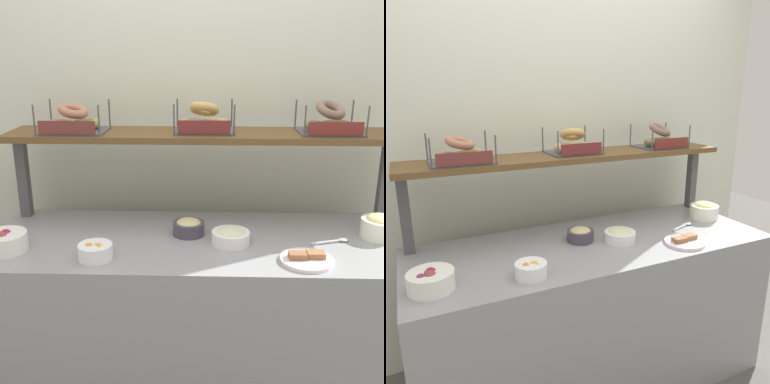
% 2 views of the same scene
% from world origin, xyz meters
% --- Properties ---
extents(ground_plane, '(8.00, 8.00, 0.00)m').
position_xyz_m(ground_plane, '(0.00, 0.00, 0.00)').
color(ground_plane, '#595651').
extents(back_wall, '(3.08, 0.06, 2.40)m').
position_xyz_m(back_wall, '(0.00, 0.55, 1.20)').
color(back_wall, silver).
rests_on(back_wall, ground_plane).
extents(deli_counter, '(1.88, 0.70, 0.85)m').
position_xyz_m(deli_counter, '(0.00, 0.00, 0.42)').
color(deli_counter, gray).
rests_on(deli_counter, ground_plane).
extents(shelf_riser_left, '(0.05, 0.05, 0.40)m').
position_xyz_m(shelf_riser_left, '(-0.88, 0.27, 1.05)').
color(shelf_riser_left, '#4C4C51').
rests_on(shelf_riser_left, deli_counter).
extents(shelf_riser_right, '(0.05, 0.05, 0.40)m').
position_xyz_m(shelf_riser_right, '(0.88, 0.27, 1.05)').
color(shelf_riser_right, '#4C4C51').
rests_on(shelf_riser_right, deli_counter).
extents(upper_shelf, '(1.84, 0.32, 0.03)m').
position_xyz_m(upper_shelf, '(0.00, 0.27, 1.26)').
color(upper_shelf, brown).
rests_on(upper_shelf, shelf_riser_left).
extents(bowl_scallion_spread, '(0.16, 0.16, 0.07)m').
position_xyz_m(bowl_scallion_spread, '(0.13, -0.05, 0.89)').
color(bowl_scallion_spread, white).
rests_on(bowl_scallion_spread, deli_counter).
extents(bowl_hummus, '(0.14, 0.14, 0.08)m').
position_xyz_m(bowl_hummus, '(-0.06, 0.05, 0.89)').
color(bowl_hummus, '#443C4C').
rests_on(bowl_hummus, deli_counter).
extents(bowl_egg_salad, '(0.17, 0.17, 0.11)m').
position_xyz_m(bowl_egg_salad, '(0.80, 0.05, 0.90)').
color(bowl_egg_salad, white).
rests_on(bowl_egg_salad, deli_counter).
extents(bowl_fruit_salad, '(0.14, 0.14, 0.07)m').
position_xyz_m(bowl_fruit_salad, '(-0.42, -0.22, 0.88)').
color(bowl_fruit_salad, white).
rests_on(bowl_fruit_salad, deli_counter).
extents(bowl_beet_salad, '(0.18, 0.18, 0.09)m').
position_xyz_m(bowl_beet_salad, '(-0.81, -0.15, 0.89)').
color(bowl_beet_salad, white).
rests_on(bowl_beet_salad, deli_counter).
extents(serving_plate_white, '(0.21, 0.21, 0.04)m').
position_xyz_m(serving_plate_white, '(0.42, -0.21, 0.86)').
color(serving_plate_white, white).
rests_on(serving_plate_white, deli_counter).
extents(serving_spoon_near_plate, '(0.18, 0.07, 0.01)m').
position_xyz_m(serving_spoon_near_plate, '(0.59, -0.02, 0.86)').
color(serving_spoon_near_plate, '#B7B7BC').
rests_on(serving_spoon_near_plate, deli_counter).
extents(bagel_basket_everything, '(0.30, 0.24, 0.14)m').
position_xyz_m(bagel_basket_everything, '(-0.60, 0.25, 1.32)').
color(bagel_basket_everything, '#4C4C51').
rests_on(bagel_basket_everything, upper_shelf).
extents(bagel_basket_sesame, '(0.29, 0.26, 0.15)m').
position_xyz_m(bagel_basket_sesame, '(0.01, 0.28, 1.33)').
color(bagel_basket_sesame, '#4C4C51').
rests_on(bagel_basket_sesame, upper_shelf).
extents(bagel_basket_poppy, '(0.29, 0.26, 0.16)m').
position_xyz_m(bagel_basket_poppy, '(0.59, 0.26, 1.33)').
color(bagel_basket_poppy, '#4C4C51').
rests_on(bagel_basket_poppy, upper_shelf).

